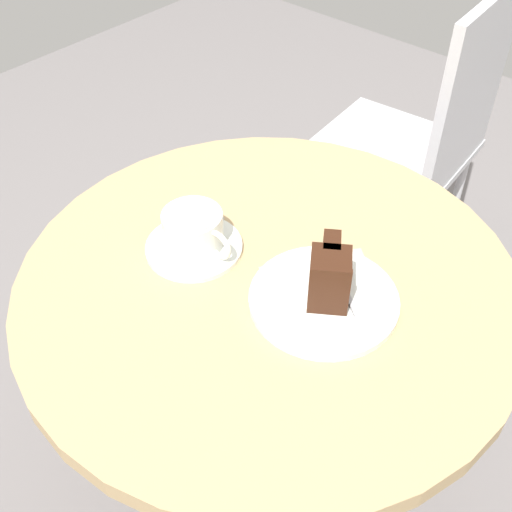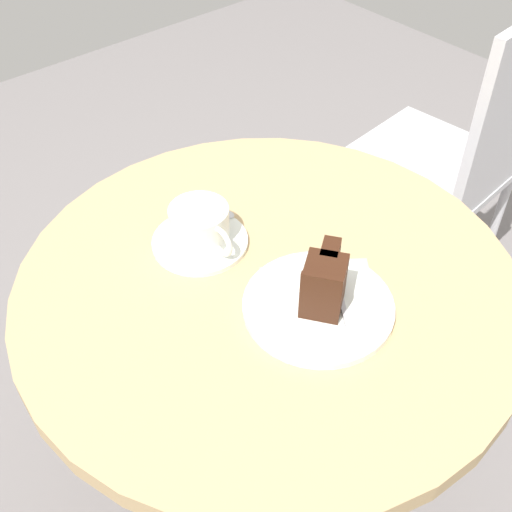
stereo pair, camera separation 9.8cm
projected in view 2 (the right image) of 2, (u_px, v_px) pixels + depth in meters
The scene contains 10 objects.
ground_plane at pixel (264, 489), 1.47m from camera, with size 4.40×4.40×0.01m, color slate.
cafe_table at pixel (267, 324), 1.08m from camera, with size 0.79×0.79×0.69m.
saucer at pixel (200, 242), 1.05m from camera, with size 0.16×0.16×0.01m.
coffee_cup at pixel (200, 224), 1.03m from camera, with size 0.13×0.10×0.06m.
teaspoon at pixel (211, 216), 1.09m from camera, with size 0.07×0.10×0.00m.
cake_plate at pixel (318, 306), 0.95m from camera, with size 0.23×0.23×0.01m.
cake_slice at pixel (324, 283), 0.92m from camera, with size 0.09×0.10×0.09m.
fork at pixel (346, 317), 0.92m from camera, with size 0.12×0.09×0.00m.
napkin at pixel (320, 294), 0.97m from camera, with size 0.21×0.22×0.00m.
cafe_chair at pixel (465, 149), 1.54m from camera, with size 0.41×0.41×0.89m.
Camera 2 is at (0.52, -0.47, 1.40)m, focal length 45.00 mm.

